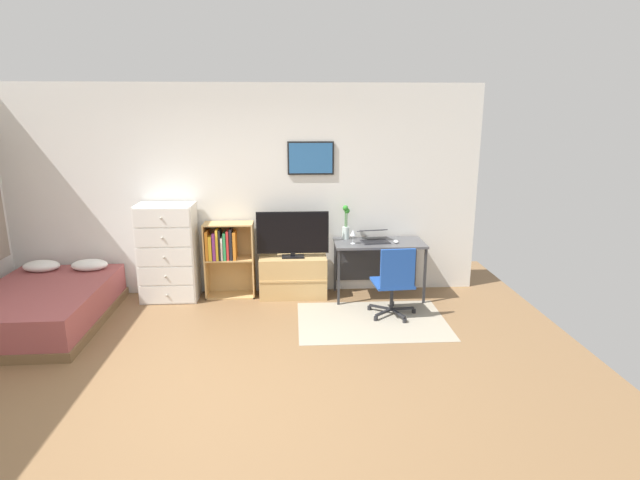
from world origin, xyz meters
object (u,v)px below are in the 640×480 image
Objects in this scene: tv_stand at (293,277)px; bamboo_vase at (346,222)px; bed at (43,306)px; television at (293,235)px; computer_mouse at (396,242)px; desk at (378,251)px; wine_glass at (353,233)px; dresser at (168,253)px; laptop at (374,236)px; bookshelf at (226,253)px; office_chair at (394,280)px.

bamboo_vase reaches higher than tv_stand.
bamboo_vase is (3.51, 0.85, 0.74)m from bed.
computer_mouse is at bearing -5.50° from television.
desk is at bearing -14.81° from bamboo_vase.
tv_stand is 0.98m from wine_glass.
dresser is 1.61m from tv_stand.
bed is 3.97m from laptop.
television is at bearing -4.58° from bookshelf.
wine_glass is at bearing -12.23° from tv_stand.
wine_glass is at bearing 119.45° from office_chair.
bed is 2.92m from tv_stand.
television is (1.57, -0.01, 0.22)m from dresser.
desk is 0.29m from computer_mouse.
bookshelf reaches higher than computer_mouse.
television is 2.19× the size of laptop.
dresser reaches higher than bamboo_vase.
tv_stand is at bearing 179.46° from desk.
dresser is at bearing -175.10° from bookshelf.
bookshelf is 5.44× the size of wine_glass.
computer_mouse reaches higher than tv_stand.
bamboo_vase reaches higher than television.
television is 1.44m from office_chair.
computer_mouse is at bearing -2.65° from dresser.
bamboo_vase is at bearing 8.12° from tv_stand.
laptop reaches higher than tv_stand.
computer_mouse is at bearing 7.17° from bed.
bed is 1.99× the size of bookshelf.
wine_glass is (3.57, 0.59, 0.65)m from bed.
computer_mouse is at bearing 1.58° from wine_glass.
tv_stand is at bearing -3.09° from bookshelf.
wine_glass is at bearing -10.59° from television.
desk is at bearing 23.72° from wine_glass.
bookshelf is 9.41× the size of computer_mouse.
desk is at bearing 0.62° from television.
desk is at bearing 9.55° from bed.
bamboo_vase is at bearing 103.65° from wine_glass.
office_chair is at bearing -56.13° from wine_glass.
tv_stand is 0.94× the size of television.
dresser is 2.85m from office_chair.
dresser is at bearing 159.98° from office_chair.
laptop reaches higher than computer_mouse.
bed is 1.71× the size of desk.
tv_stand is 1.00× the size of office_chair.
office_chair is (1.17, -0.76, -0.38)m from television.
bamboo_vase reaches higher than laptop.
laptop is 4.02× the size of computer_mouse.
bamboo_vase is at bearing 150.27° from laptop.
bed is 4.01m from desk.
bookshelf reaches higher than wine_glass.
tv_stand is 0.98m from bamboo_vase.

